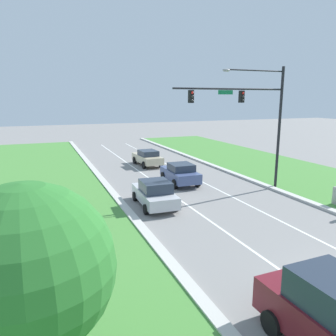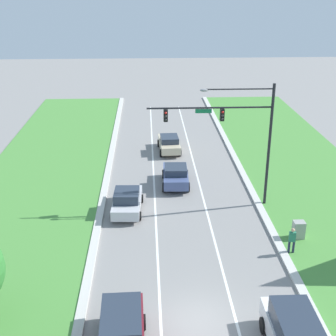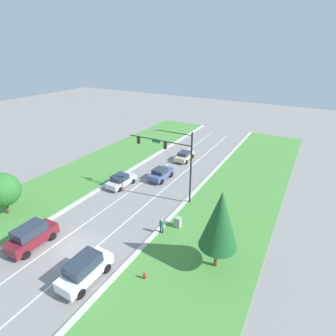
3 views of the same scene
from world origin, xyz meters
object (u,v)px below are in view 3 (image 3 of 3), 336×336
object	(u,v)px
conifer_near_right_tree	(220,220)
oak_near_left_tree	(2,190)
champagne_sedan	(185,156)
silver_sedan	(121,180)
white_suv	(85,269)
traffic_signal_mast	(173,154)
pedestrian	(162,225)
fire_hydrant	(145,276)
utility_cabinet	(178,222)
slate_blue_sedan	(161,174)
burgundy_suv	(31,236)

from	to	relation	value
conifer_near_right_tree	oak_near_left_tree	bearing A→B (deg)	-170.05
champagne_sedan	oak_near_left_tree	bearing A→B (deg)	-116.62
silver_sedan	white_suv	xyz separation A→B (m)	(7.57, -13.92, 0.30)
traffic_signal_mast	pedestrian	xyz separation A→B (m)	(2.33, -6.59, -4.90)
pedestrian	fire_hydrant	size ratio (longest dim) A/B	2.41
champagne_sedan	silver_sedan	xyz separation A→B (m)	(-3.54, -12.17, 0.01)
champagne_sedan	white_suv	xyz separation A→B (m)	(4.03, -26.09, 0.30)
champagne_sedan	pedestrian	world-z (taller)	pedestrian
silver_sedan	fire_hydrant	xyz separation A→B (m)	(11.65, -11.58, -0.47)
white_suv	pedestrian	world-z (taller)	white_suv
white_suv	traffic_signal_mast	bearing A→B (deg)	90.50
fire_hydrant	white_suv	bearing A→B (deg)	-150.10
utility_cabinet	pedestrian	world-z (taller)	pedestrian
traffic_signal_mast	white_suv	world-z (taller)	traffic_signal_mast
traffic_signal_mast	pedestrian	size ratio (longest dim) A/B	5.21
champagne_sedan	silver_sedan	size ratio (longest dim) A/B	1.01
white_suv	slate_blue_sedan	distance (m)	18.68
slate_blue_sedan	oak_near_left_tree	bearing A→B (deg)	-121.92
pedestrian	oak_near_left_tree	bearing A→B (deg)	26.81
slate_blue_sedan	utility_cabinet	bearing A→B (deg)	-48.33
conifer_near_right_tree	oak_near_left_tree	distance (m)	23.46
conifer_near_right_tree	silver_sedan	bearing A→B (deg)	155.31
fire_hydrant	conifer_near_right_tree	xyz separation A→B (m)	(4.50, 4.16, 4.46)
utility_cabinet	oak_near_left_tree	world-z (taller)	oak_near_left_tree
pedestrian	champagne_sedan	bearing A→B (deg)	-62.15
champagne_sedan	burgundy_suv	distance (m)	25.81
conifer_near_right_tree	traffic_signal_mast	bearing A→B (deg)	136.73
burgundy_suv	silver_sedan	bearing A→B (deg)	89.52
pedestrian	conifer_near_right_tree	distance (m)	7.51
slate_blue_sedan	burgundy_suv	xyz separation A→B (m)	(-3.41, -17.77, 0.27)
silver_sedan	pedestrian	world-z (taller)	pedestrian
utility_cabinet	pedestrian	xyz separation A→B (m)	(-0.94, -1.68, 0.34)
slate_blue_sedan	oak_near_left_tree	distance (m)	19.13
champagne_sedan	slate_blue_sedan	world-z (taller)	slate_blue_sedan
slate_blue_sedan	oak_near_left_tree	size ratio (longest dim) A/B	0.86
burgundy_suv	champagne_sedan	bearing A→B (deg)	81.14
slate_blue_sedan	utility_cabinet	distance (m)	11.19
champagne_sedan	white_suv	size ratio (longest dim) A/B	0.98
traffic_signal_mast	slate_blue_sedan	distance (m)	7.32
champagne_sedan	utility_cabinet	size ratio (longest dim) A/B	3.81
white_suv	oak_near_left_tree	xyz separation A→B (m)	(-14.46, 2.46, 1.94)
white_suv	utility_cabinet	distance (m)	10.23
silver_sedan	fire_hydrant	distance (m)	16.43
silver_sedan	conifer_near_right_tree	size ratio (longest dim) A/B	0.61
silver_sedan	conifer_near_right_tree	world-z (taller)	conifer_near_right_tree
white_suv	burgundy_suv	distance (m)	7.34
champagne_sedan	slate_blue_sedan	bearing A→B (deg)	-91.95
burgundy_suv	pedestrian	distance (m)	12.22
conifer_near_right_tree	oak_near_left_tree	world-z (taller)	conifer_near_right_tree
burgundy_suv	conifer_near_right_tree	xyz separation A→B (m)	(15.90, 6.01, 3.68)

